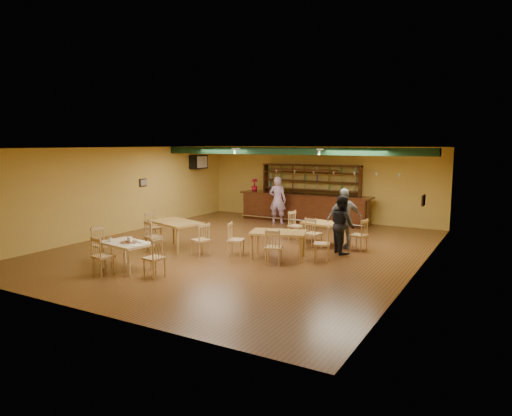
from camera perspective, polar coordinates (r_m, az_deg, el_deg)
The scene contains 22 objects.
floor at distance 13.94m, azimuth -1.35°, elevation -4.98°, with size 12.00×12.00×0.00m, color #543018.
ceiling_beam at distance 16.05m, azimuth 3.78°, elevation 7.06°, with size 10.00×0.30×0.25m, color black.
track_rail_left at distance 17.43m, azimuth -0.73°, elevation 7.38°, with size 0.05×2.50×0.05m, color silver.
track_rail_right at distance 16.06m, azimuth 9.27°, elevation 7.22°, with size 0.05×2.50×0.05m, color silver.
ac_unit at distance 19.77m, azimuth -7.12°, elevation 5.68°, with size 0.34×0.70×0.48m, color silver.
picture_left at distance 17.46m, azimuth -13.81°, elevation 3.08°, with size 0.04×0.34×0.28m, color black.
picture_right at distance 12.40m, azimuth 20.01°, elevation 0.90°, with size 0.04×0.34×0.28m, color black.
bar_counter at distance 18.51m, azimuth 5.95°, elevation -0.01°, with size 5.45×0.85×1.13m, color black.
back_bar_hutch at distance 19.01m, azimuth 6.73°, elevation 1.94°, with size 4.21×0.40×2.28m, color black.
poinsettia at distance 19.42m, azimuth -0.18°, elevation 2.87°, with size 0.29×0.29×0.52m, color #AE1024.
dining_table_b at distance 14.47m, azimuth 8.61°, elevation -3.17°, with size 1.39×0.84×0.70m, color #B0833E.
dining_table_c at distance 14.03m, azimuth -9.92°, elevation -3.29°, with size 1.65×0.99×0.82m, color #B0833E.
dining_table_d at distance 12.70m, azimuth 2.75°, elevation -4.56°, with size 1.48×0.89×0.74m, color #B0833E.
near_table at distance 12.04m, azimuth -15.70°, elevation -5.68°, with size 1.28×0.82×0.69m, color beige.
pizza_tray at distance 11.90m, azimuth -15.45°, elevation -4.11°, with size 0.40×0.40×0.01m, color silver.
parmesan_shaker at distance 12.16m, azimuth -17.60°, elevation -3.71°, with size 0.07×0.07×0.11m, color #EAE5C6.
napkin_stack at distance 11.87m, azimuth -14.05°, elevation -4.05°, with size 0.20×0.15×0.03m, color white.
pizza_server at distance 11.84m, azimuth -14.83°, elevation -4.10°, with size 0.32×0.09×0.00m, color silver.
side_plate at distance 11.49m, azimuth -14.64°, elevation -4.51°, with size 0.22×0.22×0.01m, color white.
patron_bar at distance 18.04m, azimuth 2.69°, elevation 0.97°, with size 0.67×0.44×1.85m, color purple.
patron_right_a at distance 13.38m, azimuth 10.63°, elevation -2.01°, with size 0.81×0.63×1.67m, color black.
patron_right_b at distance 13.96m, azimuth 10.89°, elevation -1.31°, with size 1.06×0.44×1.81m, color gray.
Camera 1 is at (6.97, -11.66, 3.13)m, focal length 32.36 mm.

